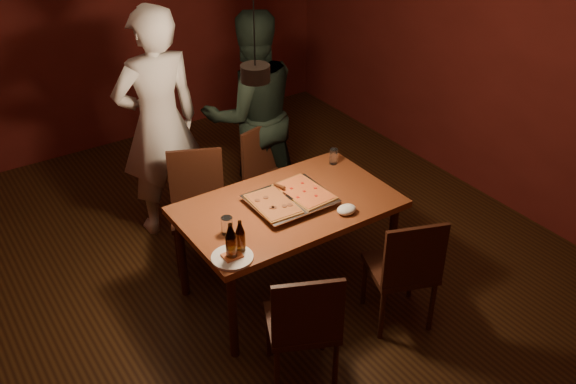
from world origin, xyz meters
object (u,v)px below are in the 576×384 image
dining_table (288,213)px  beer_bottle_b (240,237)px  pizza_tray (290,201)px  chair_far_left (198,197)px  diner_dark (252,114)px  diner_white (159,124)px  plate_slice (232,257)px  chair_far_right (270,169)px  beer_bottle_a (231,242)px  chair_near_left (304,319)px  chair_near_right (406,263)px  pendant_lamp (255,72)px

dining_table → beer_bottle_b: size_ratio=6.51×
pizza_tray → beer_bottle_b: bearing=-158.1°
chair_far_left → diner_dark: (0.75, 0.42, 0.35)m
diner_dark → chair_far_left: bearing=41.1°
dining_table → diner_white: bearing=106.5°
pizza_tray → plate_slice: 0.71m
pizza_tray → beer_bottle_b: size_ratio=2.39×
chair_far_right → diner_dark: bearing=-114.8°
pizza_tray → beer_bottle_a: beer_bottle_a is taller
chair_near_left → beer_bottle_a: 0.63m
beer_bottle_a → plate_slice: 0.12m
beer_bottle_b → beer_bottle_a: bearing=-159.0°
beer_bottle_b → diner_white: size_ratio=0.12×
diner_white → diner_dark: (0.79, -0.11, -0.07)m
plate_slice → diner_white: diner_white is taller
plate_slice → diner_white: size_ratio=0.14×
chair_far_right → chair_near_left: size_ratio=0.93×
dining_table → beer_bottle_a: (-0.63, -0.32, 0.20)m
beer_bottle_a → plate_slice: size_ratio=1.00×
chair_near_right → plate_slice: size_ratio=2.07×
plate_slice → pizza_tray: bearing=26.2°
chair_near_right → diner_white: bearing=132.2°
chair_near_right → diner_dark: size_ratio=0.31×
chair_near_right → chair_near_left: bearing=-155.7°
chair_near_right → pizza_tray: size_ratio=0.98×
beer_bottle_a → beer_bottle_b: 0.09m
chair_near_left → chair_near_right: same height
beer_bottle_b → pendant_lamp: 1.00m
diner_dark → diner_white: bearing=3.6°
pizza_tray → chair_far_right: bearing=62.1°
dining_table → plate_slice: plate_slice is taller
beer_bottle_a → chair_near_left: bearing=-67.9°
pizza_tray → diner_dark: size_ratio=0.31×
beer_bottle_a → beer_bottle_b: bearing=21.0°
chair_near_right → dining_table: bearing=140.3°
chair_far_left → pendant_lamp: (0.12, -0.72, 1.22)m
chair_near_left → pendant_lamp: bearing=100.3°
chair_far_right → plate_slice: (-0.98, -1.12, 0.22)m
pizza_tray → pendant_lamp: 1.01m
dining_table → beer_bottle_b: beer_bottle_b is taller
chair_near_left → beer_bottle_a: (-0.20, 0.49, 0.34)m
plate_slice → diner_white: 1.63m
beer_bottle_a → plate_slice: (0.00, 0.00, -0.12)m
chair_far_left → chair_near_right: same height
beer_bottle_a → beer_bottle_b: (0.08, 0.03, -0.02)m
pizza_tray → plate_slice: (-0.64, -0.32, -0.01)m
pizza_tray → beer_bottle_b: (-0.56, -0.29, 0.09)m
chair_near_right → plate_slice: chair_near_right is taller
chair_far_left → pizza_tray: chair_far_left is taller
diner_dark → pizza_tray: bearing=83.2°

